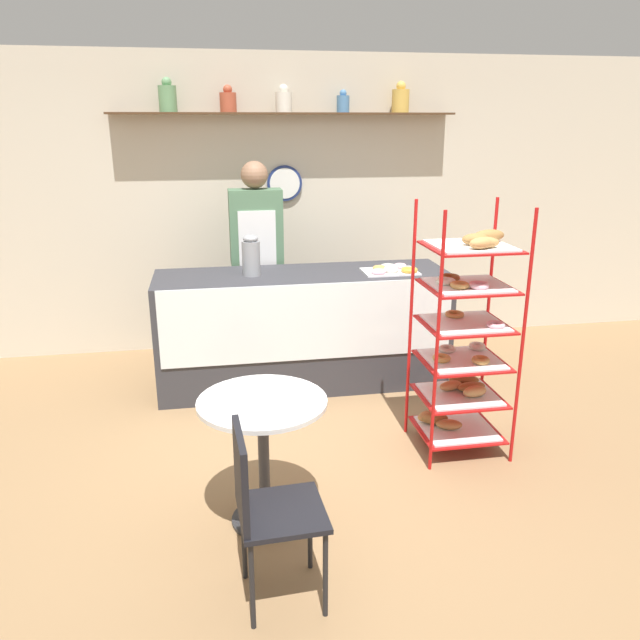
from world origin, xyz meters
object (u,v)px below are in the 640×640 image
object	(u,v)px
coffee_carafe	(251,256)
donut_tray_counter	(391,270)
pastry_rack	(463,340)
cafe_table	(263,431)
cafe_chair	(263,500)
person_worker	(257,256)

from	to	relation	value
coffee_carafe	donut_tray_counter	size ratio (longest dim) A/B	0.74
pastry_rack	coffee_carafe	xyz separation A→B (m)	(-1.27, 1.26, 0.34)
pastry_rack	donut_tray_counter	world-z (taller)	pastry_rack
cafe_table	coffee_carafe	bearing A→B (deg)	87.32
cafe_chair	coffee_carafe	distance (m)	2.53
person_worker	pastry_rack	bearing A→B (deg)	-56.13
coffee_carafe	donut_tray_counter	xyz separation A→B (m)	(1.11, -0.10, -0.13)
person_worker	coffee_carafe	xyz separation A→B (m)	(-0.08, -0.50, 0.11)
cafe_table	coffee_carafe	size ratio (longest dim) A/B	2.28
person_worker	cafe_table	xyz separation A→B (m)	(-0.17, -2.37, -0.44)
person_worker	donut_tray_counter	bearing A→B (deg)	-30.48
pastry_rack	cafe_chair	distance (m)	1.87
person_worker	cafe_table	world-z (taller)	person_worker
cafe_table	donut_tray_counter	distance (m)	2.18
person_worker	donut_tray_counter	distance (m)	1.20
pastry_rack	cafe_table	world-z (taller)	pastry_rack
person_worker	donut_tray_counter	world-z (taller)	person_worker
person_worker	coffee_carafe	distance (m)	0.52
person_worker	coffee_carafe	world-z (taller)	person_worker
person_worker	coffee_carafe	size ratio (longest dim) A/B	5.59
person_worker	cafe_chair	xyz separation A→B (m)	(-0.23, -2.97, -0.46)
person_worker	cafe_chair	size ratio (longest dim) A/B	2.07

